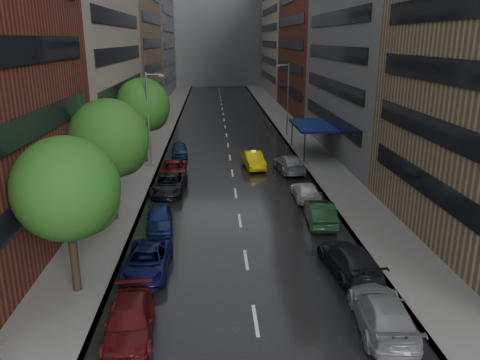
% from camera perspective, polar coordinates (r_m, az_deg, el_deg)
% --- Properties ---
extents(road, '(14.00, 140.00, 0.01)m').
position_cam_1_polar(road, '(65.29, -1.78, 6.18)').
color(road, black).
rests_on(road, ground).
extents(sidewalk_left, '(4.00, 140.00, 0.15)m').
position_cam_1_polar(sidewalk_left, '(65.65, -9.70, 6.07)').
color(sidewalk_left, gray).
rests_on(sidewalk_left, ground).
extents(sidewalk_right, '(4.00, 140.00, 0.15)m').
position_cam_1_polar(sidewalk_right, '(66.13, 6.09, 6.29)').
color(sidewalk_right, gray).
rests_on(sidewalk_right, ground).
extents(buildings_left, '(8.00, 108.00, 38.00)m').
position_cam_1_polar(buildings_left, '(74.22, -14.48, 19.37)').
color(buildings_left, maroon).
rests_on(buildings_left, ground).
extents(buildings_right, '(8.05, 109.10, 36.00)m').
position_cam_1_polar(buildings_right, '(72.85, 10.50, 18.91)').
color(buildings_right, '#937A5B').
rests_on(buildings_right, ground).
extents(building_far, '(40.00, 14.00, 32.00)m').
position_cam_1_polar(building_far, '(132.21, -2.75, 18.53)').
color(building_far, slate).
rests_on(building_far, ground).
extents(tree_near, '(4.96, 4.96, 7.90)m').
position_cam_1_polar(tree_near, '(23.13, -20.40, -1.05)').
color(tree_near, '#382619').
rests_on(tree_near, ground).
extents(tree_mid, '(5.28, 5.28, 8.42)m').
position_cam_1_polar(tree_mid, '(32.01, -15.69, 4.82)').
color(tree_mid, '#382619').
rests_on(tree_mid, ground).
extents(tree_far, '(5.33, 5.33, 8.49)m').
position_cam_1_polar(tree_far, '(47.43, -11.77, 8.89)').
color(tree_far, '#382619').
rests_on(tree_far, ground).
extents(taxi, '(2.25, 4.93, 1.57)m').
position_cam_1_polar(taxi, '(45.52, 1.64, 2.46)').
color(taxi, yellow).
rests_on(taxi, ground).
extents(parked_cars_left, '(2.89, 36.51, 1.50)m').
position_cam_1_polar(parked_cars_left, '(34.51, -9.24, -2.60)').
color(parked_cars_left, '#4E0F12').
rests_on(parked_cars_left, ground).
extents(parked_cars_right, '(2.77, 30.80, 1.60)m').
position_cam_1_polar(parked_cars_right, '(31.63, 9.99, -4.38)').
color(parked_cars_right, gray).
rests_on(parked_cars_right, ground).
extents(street_lamp_left, '(1.74, 0.22, 9.00)m').
position_cam_1_polar(street_lamp_left, '(45.11, -11.01, 7.36)').
color(street_lamp_left, gray).
rests_on(street_lamp_left, sidewalk_left).
extents(street_lamp_right, '(1.74, 0.22, 9.00)m').
position_cam_1_polar(street_lamp_right, '(60.32, 5.78, 9.91)').
color(street_lamp_right, gray).
rests_on(street_lamp_right, sidewalk_right).
extents(awning, '(4.00, 8.00, 3.12)m').
position_cam_1_polar(awning, '(51.09, 8.88, 6.56)').
color(awning, navy).
rests_on(awning, sidewalk_right).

